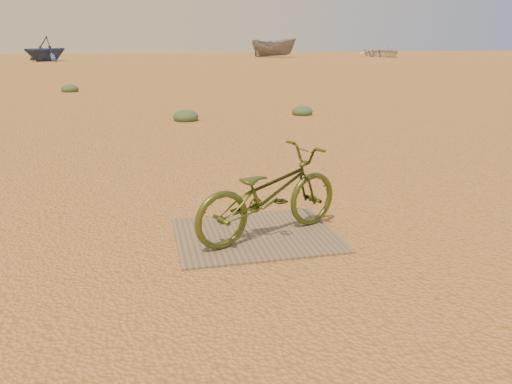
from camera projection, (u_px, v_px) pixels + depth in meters
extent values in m
plane|color=#CB874C|center=(238.00, 241.00, 4.83)|extent=(120.00, 120.00, 0.00)
cube|color=#77684F|center=(256.00, 235.00, 4.94)|extent=(1.57, 1.24, 0.02)
imported|color=#424F1B|center=(269.00, 194.00, 4.78)|extent=(1.73, 1.15, 0.86)
imported|color=navy|center=(45.00, 49.00, 40.17)|extent=(4.93, 4.93, 1.97)
imported|color=slate|center=(274.00, 48.00, 48.33)|extent=(4.72, 4.31, 1.81)
imported|color=silver|center=(383.00, 51.00, 49.30)|extent=(4.18, 5.40, 1.03)
ellipsoid|color=#4C6444|center=(186.00, 121.00, 11.76)|extent=(0.60, 0.60, 0.33)
ellipsoid|color=#4C6444|center=(302.00, 115.00, 12.64)|extent=(0.53, 0.53, 0.29)
ellipsoid|color=#4C6444|center=(70.00, 92.00, 17.97)|extent=(0.61, 0.61, 0.33)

